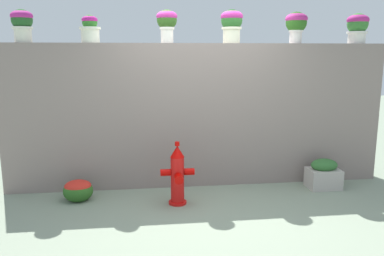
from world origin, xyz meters
name	(u,v)px	position (x,y,z in m)	size (l,w,h in m)	color
ground_plane	(210,209)	(0.00, 0.00, 0.00)	(24.00, 24.00, 0.00)	gray
stone_wall	(198,115)	(0.00, 1.04, 1.03)	(5.46, 0.34, 2.05)	gray
potted_plant_0	(22,22)	(-2.35, 1.04, 2.32)	(0.29, 0.29, 0.44)	silver
potted_plant_1	(90,28)	(-1.48, 1.02, 2.25)	(0.29, 0.29, 0.37)	silver
potted_plant_2	(167,21)	(-0.44, 1.02, 2.35)	(0.29, 0.29, 0.45)	silver
potted_plant_3	(232,23)	(0.48, 1.04, 2.34)	(0.31, 0.31, 0.47)	beige
potted_plant_4	(296,23)	(1.42, 1.01, 2.34)	(0.32, 0.32, 0.45)	silver
potted_plant_5	(358,26)	(2.38, 1.06, 2.31)	(0.32, 0.32, 0.44)	silver
fire_hydrant	(177,176)	(-0.38, 0.24, 0.37)	(0.43, 0.35, 0.82)	red
flower_bush_left	(78,190)	(-1.67, 0.52, 0.15)	(0.39, 0.35, 0.29)	#295A1E
planter_box	(324,174)	(1.76, 0.58, 0.20)	(0.45, 0.33, 0.43)	#ADA49D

